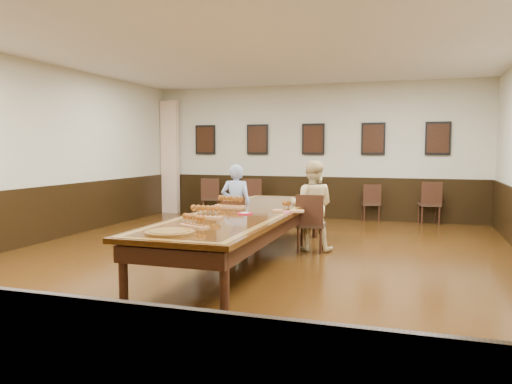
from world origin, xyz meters
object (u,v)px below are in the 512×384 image
(spare_chair_a, at_px, (212,197))
(carved_platter, at_px, (170,232))
(spare_chair_d, at_px, (429,203))
(person_man, at_px, (236,206))
(chair_man, at_px, (235,222))
(conference_table, at_px, (246,221))
(spare_chair_c, at_px, (371,203))
(person_woman, at_px, (312,206))
(chair_woman, at_px, (311,223))
(spare_chair_b, at_px, (254,198))

(spare_chair_a, bearing_deg, carved_platter, 97.36)
(spare_chair_d, distance_m, person_man, 4.89)
(chair_man, distance_m, spare_chair_a, 3.98)
(person_man, height_order, carved_platter, person_man)
(conference_table, height_order, carved_platter, carved_platter)
(spare_chair_d, relative_size, conference_table, 0.19)
(spare_chair_a, xyz_separation_m, spare_chair_c, (3.81, 0.39, -0.04))
(carved_platter, bearing_deg, chair_man, 97.00)
(spare_chair_c, distance_m, conference_table, 5.04)
(chair_man, bearing_deg, person_man, -90.00)
(chair_man, distance_m, spare_chair_c, 4.32)
(spare_chair_a, bearing_deg, person_woman, 122.07)
(person_man, distance_m, carved_platter, 3.15)
(person_man, bearing_deg, carved_platter, 87.73)
(chair_woman, distance_m, spare_chair_d, 4.15)
(person_woman, xyz_separation_m, conference_table, (-0.76, -1.16, -0.13))
(chair_woman, relative_size, carved_platter, 1.37)
(spare_chair_b, height_order, spare_chair_d, spare_chair_b)
(chair_man, bearing_deg, carved_platter, 87.66)
(chair_woman, relative_size, spare_chair_a, 1.00)
(spare_chair_a, xyz_separation_m, person_woman, (3.18, -3.30, 0.26))
(chair_woman, distance_m, spare_chair_c, 3.84)
(chair_woman, height_order, spare_chair_b, spare_chair_b)
(carved_platter, bearing_deg, spare_chair_c, 77.55)
(spare_chair_c, relative_size, spare_chair_d, 0.91)
(chair_woman, height_order, carved_platter, chair_woman)
(person_woman, bearing_deg, carved_platter, 70.65)
(spare_chair_b, bearing_deg, spare_chair_c, 178.20)
(spare_chair_a, relative_size, spare_chair_d, 1.00)
(chair_woman, xyz_separation_m, conference_table, (-0.76, -1.06, 0.14))
(chair_man, height_order, spare_chair_b, spare_chair_b)
(chair_man, height_order, conference_table, chair_man)
(spare_chair_b, bearing_deg, person_man, 94.53)
(spare_chair_c, xyz_separation_m, carved_platter, (-1.53, -6.92, 0.34))
(spare_chair_a, xyz_separation_m, conference_table, (2.43, -4.46, 0.14))
(chair_man, distance_m, conference_table, 1.11)
(spare_chair_b, relative_size, person_man, 0.68)
(chair_man, height_order, carved_platter, chair_man)
(spare_chair_a, xyz_separation_m, carved_platter, (2.28, -6.53, 0.30))
(chair_woman, relative_size, person_man, 0.67)
(spare_chair_a, distance_m, conference_table, 5.08)
(spare_chair_d, height_order, person_woman, person_woman)
(spare_chair_a, height_order, spare_chair_d, same)
(chair_woman, xyz_separation_m, carved_platter, (-0.91, -3.13, 0.30))
(conference_table, bearing_deg, spare_chair_d, 60.79)
(chair_man, xyz_separation_m, spare_chair_c, (1.90, 3.88, -0.01))
(chair_man, relative_size, conference_table, 0.18)
(spare_chair_d, height_order, carved_platter, spare_chair_d)
(spare_chair_c, height_order, carved_platter, spare_chair_c)
(spare_chair_b, relative_size, person_woman, 0.65)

